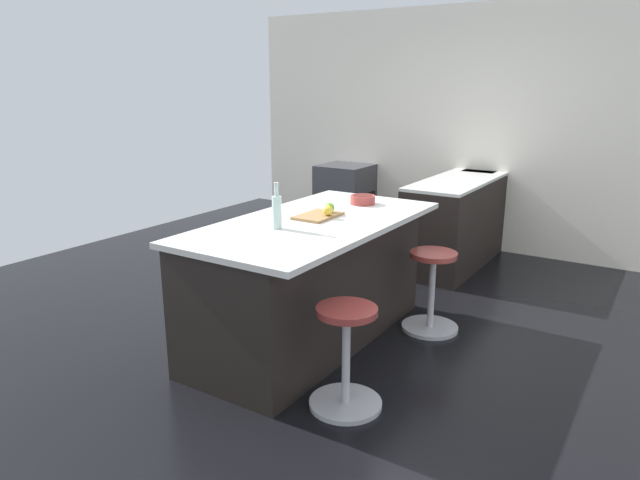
{
  "coord_description": "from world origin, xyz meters",
  "views": [
    {
      "loc": [
        3.62,
        2.2,
        1.88
      ],
      "look_at": [
        0.31,
        0.07,
        0.79
      ],
      "focal_mm": 32.17,
      "sensor_mm": 36.0,
      "label": 1
    }
  ],
  "objects_px": {
    "apple_green": "(329,208)",
    "fruit_bowl": "(363,199)",
    "stool_middle": "(346,360)",
    "cutting_board": "(318,216)",
    "kitchen_island": "(309,280)",
    "stool_by_window": "(431,293)",
    "water_bottle": "(277,211)",
    "oven_range": "(345,200)",
    "apple_yellow": "(328,210)"
  },
  "relations": [
    {
      "from": "kitchen_island",
      "to": "apple_green",
      "type": "distance_m",
      "value": 0.56
    },
    {
      "from": "cutting_board",
      "to": "oven_range",
      "type": "bearing_deg",
      "value": -153.47
    },
    {
      "from": "stool_by_window",
      "to": "water_bottle",
      "type": "xyz_separation_m",
      "value": [
        0.99,
        -0.73,
        0.76
      ]
    },
    {
      "from": "apple_yellow",
      "to": "kitchen_island",
      "type": "bearing_deg",
      "value": -44.28
    },
    {
      "from": "water_bottle",
      "to": "cutting_board",
      "type": "bearing_deg",
      "value": 173.58
    },
    {
      "from": "stool_by_window",
      "to": "cutting_board",
      "type": "relative_size",
      "value": 1.76
    },
    {
      "from": "stool_by_window",
      "to": "apple_green",
      "type": "height_order",
      "value": "apple_green"
    },
    {
      "from": "kitchen_island",
      "to": "stool_by_window",
      "type": "xyz_separation_m",
      "value": [
        -0.66,
        0.7,
        -0.17
      ]
    },
    {
      "from": "stool_by_window",
      "to": "apple_yellow",
      "type": "bearing_deg",
      "value": -47.34
    },
    {
      "from": "apple_green",
      "to": "fruit_bowl",
      "type": "distance_m",
      "value": 0.48
    },
    {
      "from": "stool_middle",
      "to": "stool_by_window",
      "type": "bearing_deg",
      "value": 180.0
    },
    {
      "from": "stool_middle",
      "to": "cutting_board",
      "type": "relative_size",
      "value": 1.76
    },
    {
      "from": "stool_middle",
      "to": "water_bottle",
      "type": "height_order",
      "value": "water_bottle"
    },
    {
      "from": "stool_by_window",
      "to": "stool_middle",
      "type": "relative_size",
      "value": 1.0
    },
    {
      "from": "cutting_board",
      "to": "stool_middle",
      "type": "bearing_deg",
      "value": 42.26
    },
    {
      "from": "stool_middle",
      "to": "apple_yellow",
      "type": "height_order",
      "value": "apple_yellow"
    },
    {
      "from": "oven_range",
      "to": "fruit_bowl",
      "type": "xyz_separation_m",
      "value": [
        2.16,
        1.42,
        0.53
      ]
    },
    {
      "from": "apple_green",
      "to": "cutting_board",
      "type": "bearing_deg",
      "value": -18.89
    },
    {
      "from": "kitchen_island",
      "to": "fruit_bowl",
      "type": "distance_m",
      "value": 0.84
    },
    {
      "from": "apple_green",
      "to": "water_bottle",
      "type": "bearing_deg",
      "value": -8.88
    },
    {
      "from": "apple_green",
      "to": "fruit_bowl",
      "type": "bearing_deg",
      "value": 178.1
    },
    {
      "from": "kitchen_island",
      "to": "apple_green",
      "type": "xyz_separation_m",
      "value": [
        -0.19,
        0.06,
        0.52
      ]
    },
    {
      "from": "cutting_board",
      "to": "apple_green",
      "type": "bearing_deg",
      "value": 161.11
    },
    {
      "from": "kitchen_island",
      "to": "stool_middle",
      "type": "xyz_separation_m",
      "value": [
        0.66,
        0.7,
        -0.17
      ]
    },
    {
      "from": "water_bottle",
      "to": "fruit_bowl",
      "type": "height_order",
      "value": "water_bottle"
    },
    {
      "from": "kitchen_island",
      "to": "water_bottle",
      "type": "relative_size",
      "value": 6.67
    },
    {
      "from": "stool_by_window",
      "to": "cutting_board",
      "type": "xyz_separation_m",
      "value": [
        0.56,
        -0.68,
        0.64
      ]
    },
    {
      "from": "kitchen_island",
      "to": "water_bottle",
      "type": "height_order",
      "value": "water_bottle"
    },
    {
      "from": "apple_yellow",
      "to": "water_bottle",
      "type": "relative_size",
      "value": 0.24
    },
    {
      "from": "kitchen_island",
      "to": "apple_green",
      "type": "height_order",
      "value": "apple_green"
    },
    {
      "from": "stool_by_window",
      "to": "fruit_bowl",
      "type": "relative_size",
      "value": 3.17
    },
    {
      "from": "oven_range",
      "to": "stool_by_window",
      "type": "height_order",
      "value": "oven_range"
    },
    {
      "from": "water_bottle",
      "to": "kitchen_island",
      "type": "bearing_deg",
      "value": 175.27
    },
    {
      "from": "kitchen_island",
      "to": "fruit_bowl",
      "type": "xyz_separation_m",
      "value": [
        -0.68,
        0.07,
        0.5
      ]
    },
    {
      "from": "cutting_board",
      "to": "apple_yellow",
      "type": "distance_m",
      "value": 0.09
    },
    {
      "from": "stool_by_window",
      "to": "apple_yellow",
      "type": "xyz_separation_m",
      "value": [
        0.56,
        -0.6,
        0.69
      ]
    },
    {
      "from": "water_bottle",
      "to": "oven_range",
      "type": "bearing_deg",
      "value": -157.39
    },
    {
      "from": "stool_by_window",
      "to": "water_bottle",
      "type": "distance_m",
      "value": 1.45
    },
    {
      "from": "oven_range",
      "to": "kitchen_island",
      "type": "relative_size",
      "value": 0.42
    },
    {
      "from": "cutting_board",
      "to": "apple_yellow",
      "type": "bearing_deg",
      "value": 96.21
    },
    {
      "from": "kitchen_island",
      "to": "stool_middle",
      "type": "relative_size",
      "value": 3.29
    },
    {
      "from": "apple_green",
      "to": "fruit_bowl",
      "type": "height_order",
      "value": "apple_green"
    },
    {
      "from": "stool_by_window",
      "to": "water_bottle",
      "type": "bearing_deg",
      "value": -36.29
    },
    {
      "from": "kitchen_island",
      "to": "oven_range",
      "type": "bearing_deg",
      "value": -154.56
    },
    {
      "from": "fruit_bowl",
      "to": "apple_green",
      "type": "bearing_deg",
      "value": -1.9
    },
    {
      "from": "fruit_bowl",
      "to": "stool_middle",
      "type": "bearing_deg",
      "value": 25.34
    },
    {
      "from": "apple_yellow",
      "to": "cutting_board",
      "type": "bearing_deg",
      "value": -83.79
    },
    {
      "from": "apple_yellow",
      "to": "fruit_bowl",
      "type": "distance_m",
      "value": 0.58
    },
    {
      "from": "apple_green",
      "to": "apple_yellow",
      "type": "height_order",
      "value": "same"
    },
    {
      "from": "water_bottle",
      "to": "stool_by_window",
      "type": "bearing_deg",
      "value": 143.71
    }
  ]
}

